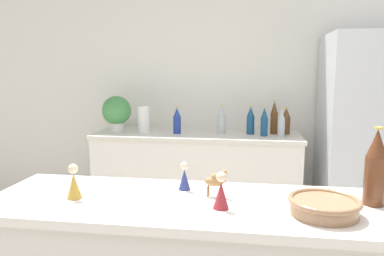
{
  "coord_description": "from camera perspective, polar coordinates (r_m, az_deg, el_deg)",
  "views": [
    {
      "loc": [
        0.12,
        -0.89,
        1.48
      ],
      "look_at": [
        -0.23,
        1.44,
        1.12
      ],
      "focal_mm": 35.0,
      "sensor_mm": 36.0,
      "label": 1
    }
  ],
  "objects": [
    {
      "name": "back_bottle_4",
      "position": [
        3.36,
        12.4,
        1.53
      ],
      "size": [
        0.06,
        0.06,
        0.3
      ],
      "color": "brown",
      "rests_on": "back_counter"
    },
    {
      "name": "wine_bottle",
      "position": [
        1.58,
        26.18,
        -5.5
      ],
      "size": [
        0.08,
        0.08,
        0.3
      ],
      "color": "#562D19",
      "rests_on": "bar_counter"
    },
    {
      "name": "refrigerator",
      "position": [
        3.45,
        26.77,
        -2.16
      ],
      "size": [
        0.92,
        0.73,
        1.78
      ],
      "color": "silver",
      "rests_on": "ground_plane"
    },
    {
      "name": "wise_man_figurine_blue",
      "position": [
        1.62,
        -1.16,
        -7.59
      ],
      "size": [
        0.05,
        0.05,
        0.12
      ],
      "color": "navy",
      "rests_on": "bar_counter"
    },
    {
      "name": "fruit_bowl",
      "position": [
        1.43,
        19.47,
        -11.08
      ],
      "size": [
        0.25,
        0.25,
        0.06
      ],
      "color": "#8C6647",
      "rests_on": "bar_counter"
    },
    {
      "name": "back_counter",
      "position": [
        3.47,
        0.78,
        -8.32
      ],
      "size": [
        1.83,
        0.63,
        0.93
      ],
      "color": "silver",
      "rests_on": "ground_plane"
    },
    {
      "name": "back_bottle_6",
      "position": [
        3.39,
        14.14,
        1.03
      ],
      "size": [
        0.07,
        0.07,
        0.24
      ],
      "color": "brown",
      "rests_on": "back_counter"
    },
    {
      "name": "paper_towel_roll",
      "position": [
        3.4,
        -7.33,
        1.32
      ],
      "size": [
        0.11,
        0.11,
        0.24
      ],
      "color": "white",
      "rests_on": "back_counter"
    },
    {
      "name": "potted_plant",
      "position": [
        3.48,
        -11.42,
        2.48
      ],
      "size": [
        0.26,
        0.26,
        0.33
      ],
      "color": "silver",
      "rests_on": "back_counter"
    },
    {
      "name": "back_bottle_2",
      "position": [
        3.31,
        4.51,
        1.19
      ],
      "size": [
        0.08,
        0.08,
        0.25
      ],
      "color": "#B2B7BC",
      "rests_on": "back_counter"
    },
    {
      "name": "camel_figurine",
      "position": [
        1.53,
        3.58,
        -8.03
      ],
      "size": [
        0.09,
        0.04,
        0.11
      ],
      "color": "olive",
      "rests_on": "bar_counter"
    },
    {
      "name": "wise_man_figurine_purple",
      "position": [
        1.4,
        4.45,
        -9.83
      ],
      "size": [
        0.06,
        0.06,
        0.14
      ],
      "color": "maroon",
      "rests_on": "bar_counter"
    },
    {
      "name": "back_bottle_3",
      "position": [
        3.32,
        8.91,
        1.13
      ],
      "size": [
        0.07,
        0.07,
        0.25
      ],
      "color": "navy",
      "rests_on": "back_counter"
    },
    {
      "name": "wall_back",
      "position": [
        3.63,
        6.74,
        5.34
      ],
      "size": [
        8.0,
        0.06,
        2.55
      ],
      "color": "silver",
      "rests_on": "ground_plane"
    },
    {
      "name": "back_bottle_0",
      "position": [
        3.31,
        -2.3,
        1.11
      ],
      "size": [
        0.07,
        0.07,
        0.24
      ],
      "color": "navy",
      "rests_on": "back_counter"
    },
    {
      "name": "wise_man_figurine_crimson",
      "position": [
        1.58,
        -17.56,
        -8.09
      ],
      "size": [
        0.06,
        0.06,
        0.14
      ],
      "color": "#B28933",
      "rests_on": "bar_counter"
    },
    {
      "name": "back_bottle_1",
      "position": [
        3.23,
        13.46,
        0.76
      ],
      "size": [
        0.06,
        0.06,
        0.25
      ],
      "color": "#B2B7BC",
      "rests_on": "back_counter"
    },
    {
      "name": "back_bottle_5",
      "position": [
        3.24,
        10.95,
        0.89
      ],
      "size": [
        0.06,
        0.06,
        0.25
      ],
      "color": "navy",
      "rests_on": "back_counter"
    }
  ]
}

